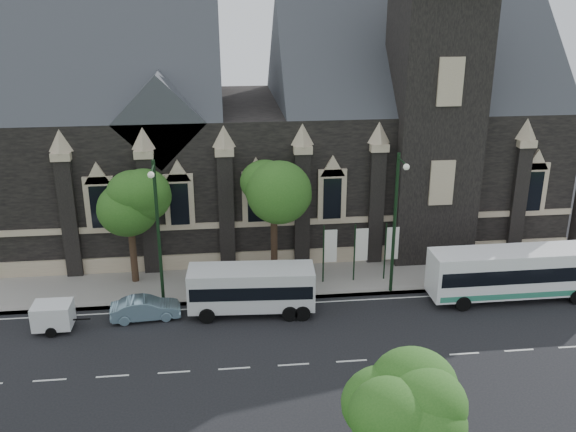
{
  "coord_description": "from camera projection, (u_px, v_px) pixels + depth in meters",
  "views": [
    {
      "loc": [
        -0.39,
        -27.53,
        18.25
      ],
      "look_at": [
        3.4,
        6.0,
        5.85
      ],
      "focal_mm": 39.74,
      "sensor_mm": 36.0,
      "label": 1
    }
  ],
  "objects": [
    {
      "name": "tree_walk_right",
      "position": [
        277.0,
        191.0,
        40.34
      ],
      "size": [
        4.08,
        4.08,
        7.8
      ],
      "color": "black",
      "rests_on": "ground"
    },
    {
      "name": "banner_flag_center",
      "position": [
        359.0,
        248.0,
        40.46
      ],
      "size": [
        0.9,
        0.1,
        4.0
      ],
      "color": "black",
      "rests_on": "ground"
    },
    {
      "name": "tree_park_east",
      "position": [
        415.0,
        395.0,
        22.38
      ],
      "size": [
        3.4,
        3.4,
        6.28
      ],
      "color": "black",
      "rests_on": "ground"
    },
    {
      "name": "street_lamp_mid",
      "position": [
        158.0,
        227.0,
        36.45
      ],
      "size": [
        0.36,
        1.88,
        9.0
      ],
      "color": "black",
      "rests_on": "ground"
    },
    {
      "name": "museum",
      "position": [
        292.0,
        127.0,
        47.25
      ],
      "size": [
        40.0,
        17.7,
        29.9
      ],
      "color": "black",
      "rests_on": "ground"
    },
    {
      "name": "sidewalk",
      "position": [
        229.0,
        284.0,
        40.85
      ],
      "size": [
        80.0,
        5.0,
        0.15
      ],
      "primitive_type": "cube",
      "color": "gray",
      "rests_on": "ground"
    },
    {
      "name": "shuttle_bus",
      "position": [
        252.0,
        287.0,
        36.95
      ],
      "size": [
        7.39,
        2.94,
        2.8
      ],
      "rotation": [
        0.0,
        0.0,
        -0.06
      ],
      "color": "silver",
      "rests_on": "ground"
    },
    {
      "name": "street_lamp_near",
      "position": [
        396.0,
        217.0,
        37.92
      ],
      "size": [
        0.36,
        1.88,
        9.0
      ],
      "color": "black",
      "rests_on": "ground"
    },
    {
      "name": "sedan",
      "position": [
        146.0,
        308.0,
        36.56
      ],
      "size": [
        4.06,
        1.72,
        1.3
      ],
      "primitive_type": "imported",
      "rotation": [
        0.0,
        0.0,
        1.66
      ],
      "color": "#789BAE",
      "rests_on": "ground"
    },
    {
      "name": "banner_flag_right",
      "position": [
        390.0,
        247.0,
        40.67
      ],
      "size": [
        0.9,
        0.1,
        4.0
      ],
      "color": "black",
      "rests_on": "ground"
    },
    {
      "name": "tour_coach",
      "position": [
        519.0,
        272.0,
        38.57
      ],
      "size": [
        10.98,
        2.62,
        3.2
      ],
      "rotation": [
        0.0,
        0.0,
        0.01
      ],
      "color": "white",
      "rests_on": "ground"
    },
    {
      "name": "ground",
      "position": [
        234.0,
        368.0,
        32.02
      ],
      "size": [
        160.0,
        160.0,
        0.0
      ],
      "primitive_type": "plane",
      "color": "black",
      "rests_on": "ground"
    },
    {
      "name": "tree_walk_left",
      "position": [
        132.0,
        197.0,
        39.41
      ],
      "size": [
        3.91,
        3.91,
        7.64
      ],
      "color": "black",
      "rests_on": "ground"
    },
    {
      "name": "box_trailer",
      "position": [
        53.0,
        315.0,
        35.26
      ],
      "size": [
        3.04,
        1.78,
        1.62
      ],
      "rotation": [
        0.0,
        0.0,
        -0.01
      ],
      "color": "white",
      "rests_on": "ground"
    },
    {
      "name": "banner_flag_left",
      "position": [
        328.0,
        249.0,
        40.25
      ],
      "size": [
        0.9,
        0.1,
        4.0
      ],
      "color": "black",
      "rests_on": "ground"
    }
  ]
}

